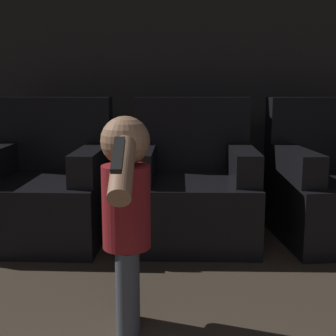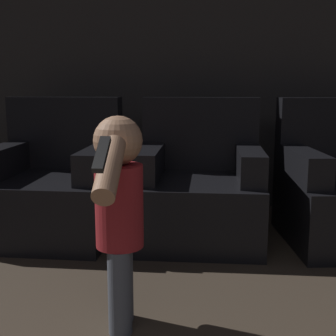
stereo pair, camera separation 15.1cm
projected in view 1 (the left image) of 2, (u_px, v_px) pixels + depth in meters
name	position (u px, v px, depth m)	size (l,w,h in m)	color
wall_back	(173.00, 51.00, 3.85)	(8.40, 0.05, 2.60)	#33302D
armchair_left	(47.00, 190.00, 3.18)	(0.86, 0.87, 0.94)	black
armchair_middle	(193.00, 190.00, 3.18)	(0.84, 0.86, 0.94)	black
person_toddler	(127.00, 207.00, 1.94)	(0.20, 0.63, 0.92)	#474C56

